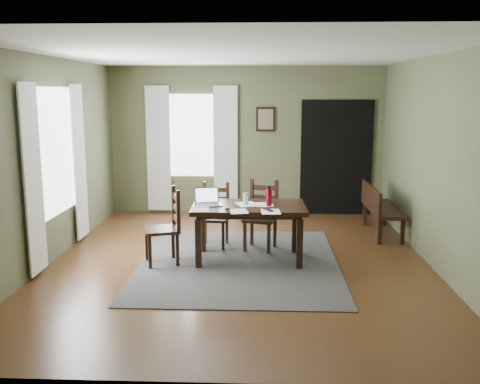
{
  "coord_description": "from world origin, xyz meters",
  "views": [
    {
      "loc": [
        0.3,
        -6.81,
        2.23
      ],
      "look_at": [
        0.0,
        0.3,
        0.9
      ],
      "focal_mm": 40.0,
      "sensor_mm": 36.0,
      "label": 1
    }
  ],
  "objects_px": {
    "water_bottle": "(269,197)",
    "bench": "(379,206)",
    "laptop": "(208,200)",
    "dining_table": "(249,212)",
    "chair_back_left": "(215,216)",
    "chair_end": "(165,227)",
    "chair_back_right": "(261,216)"
  },
  "relations": [
    {
      "from": "laptop",
      "to": "bench",
      "type": "bearing_deg",
      "value": 12.54
    },
    {
      "from": "water_bottle",
      "to": "bench",
      "type": "bearing_deg",
      "value": 39.79
    },
    {
      "from": "chair_back_right",
      "to": "laptop",
      "type": "height_order",
      "value": "chair_back_right"
    },
    {
      "from": "chair_back_left",
      "to": "water_bottle",
      "type": "relative_size",
      "value": 3.52
    },
    {
      "from": "chair_end",
      "to": "water_bottle",
      "type": "distance_m",
      "value": 1.41
    },
    {
      "from": "chair_back_left",
      "to": "water_bottle",
      "type": "bearing_deg",
      "value": -35.38
    },
    {
      "from": "chair_back_right",
      "to": "water_bottle",
      "type": "relative_size",
      "value": 3.75
    },
    {
      "from": "dining_table",
      "to": "chair_back_left",
      "type": "relative_size",
      "value": 1.64
    },
    {
      "from": "chair_end",
      "to": "water_bottle",
      "type": "height_order",
      "value": "water_bottle"
    },
    {
      "from": "chair_end",
      "to": "chair_back_right",
      "type": "bearing_deg",
      "value": 101.44
    },
    {
      "from": "chair_end",
      "to": "bench",
      "type": "bearing_deg",
      "value": 98.97
    },
    {
      "from": "bench",
      "to": "chair_back_right",
      "type": "bearing_deg",
      "value": 115.83
    },
    {
      "from": "chair_end",
      "to": "chair_back_right",
      "type": "relative_size",
      "value": 1.01
    },
    {
      "from": "chair_back_right",
      "to": "laptop",
      "type": "xyz_separation_m",
      "value": [
        -0.72,
        -0.53,
        0.33
      ]
    },
    {
      "from": "chair_end",
      "to": "chair_back_left",
      "type": "xyz_separation_m",
      "value": [
        0.57,
        0.84,
        -0.04
      ]
    },
    {
      "from": "chair_end",
      "to": "chair_back_right",
      "type": "distance_m",
      "value": 1.45
    },
    {
      "from": "chair_end",
      "to": "chair_back_left",
      "type": "distance_m",
      "value": 1.02
    },
    {
      "from": "water_bottle",
      "to": "chair_end",
      "type": "bearing_deg",
      "value": -173.35
    },
    {
      "from": "dining_table",
      "to": "bench",
      "type": "bearing_deg",
      "value": 33.76
    },
    {
      "from": "laptop",
      "to": "water_bottle",
      "type": "distance_m",
      "value": 0.82
    },
    {
      "from": "chair_back_left",
      "to": "water_bottle",
      "type": "distance_m",
      "value": 1.12
    },
    {
      "from": "bench",
      "to": "water_bottle",
      "type": "height_order",
      "value": "water_bottle"
    },
    {
      "from": "chair_back_left",
      "to": "dining_table",
      "type": "bearing_deg",
      "value": -45.62
    },
    {
      "from": "chair_back_right",
      "to": "bench",
      "type": "relative_size",
      "value": 0.71
    },
    {
      "from": "chair_end",
      "to": "laptop",
      "type": "bearing_deg",
      "value": 90.94
    },
    {
      "from": "chair_back_right",
      "to": "bench",
      "type": "height_order",
      "value": "chair_back_right"
    },
    {
      "from": "dining_table",
      "to": "water_bottle",
      "type": "bearing_deg",
      "value": -8.75
    },
    {
      "from": "bench",
      "to": "water_bottle",
      "type": "xyz_separation_m",
      "value": [
        -1.76,
        -1.47,
        0.41
      ]
    },
    {
      "from": "laptop",
      "to": "chair_back_right",
      "type": "bearing_deg",
      "value": 20.14
    },
    {
      "from": "bench",
      "to": "chair_back_left",
      "type": "bearing_deg",
      "value": 107.04
    },
    {
      "from": "chair_end",
      "to": "water_bottle",
      "type": "bearing_deg",
      "value": 78.07
    },
    {
      "from": "chair_end",
      "to": "chair_back_right",
      "type": "xyz_separation_m",
      "value": [
        1.25,
        0.72,
        -0.01
      ]
    }
  ]
}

